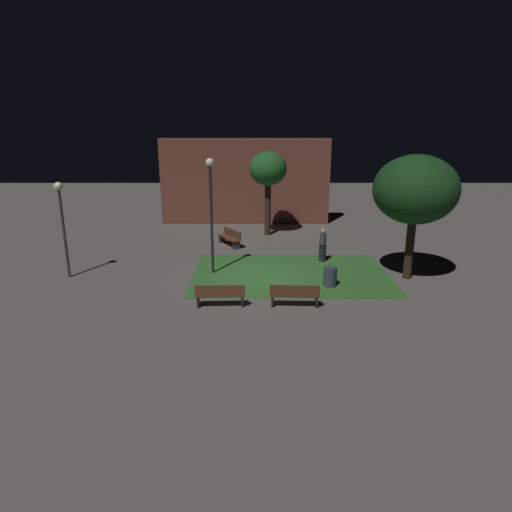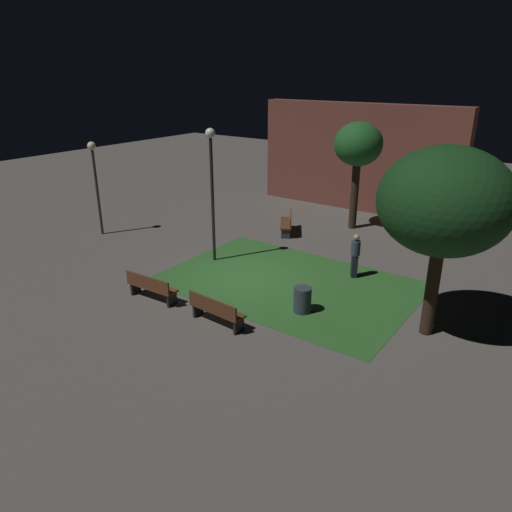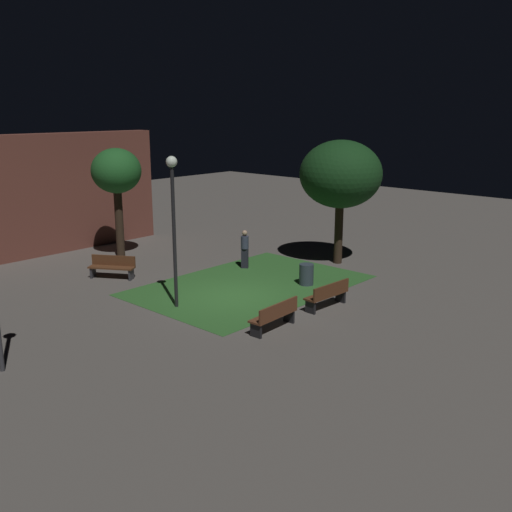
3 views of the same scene
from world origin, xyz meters
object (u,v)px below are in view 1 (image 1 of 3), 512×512
object	(u,v)px
bench_by_lamp	(219,294)
lamp_post_path_center	(60,213)
tree_back_left	(267,170)
tree_left_canopy	(414,190)
bench_front_right	(229,237)
bench_near_trees	(294,294)
trash_bin	(329,277)
lamp_post_plaza_east	(210,198)
pedestrian	(322,244)

from	to	relation	value
bench_by_lamp	lamp_post_path_center	distance (m)	7.90
tree_back_left	tree_left_canopy	distance (m)	9.55
bench_front_right	tree_left_canopy	distance (m)	9.98
lamp_post_path_center	tree_back_left	bearing A→B (deg)	40.20
tree_back_left	bench_by_lamp	bearing A→B (deg)	-100.48
tree_left_canopy	lamp_post_path_center	distance (m)	14.61
bench_by_lamp	bench_near_trees	bearing A→B (deg)	0.00
trash_bin	bench_by_lamp	bearing A→B (deg)	-153.53
bench_near_trees	lamp_post_plaza_east	distance (m)	5.82
bench_near_trees	pedestrian	xyz separation A→B (m)	(1.78, 5.49, 0.37)
tree_left_canopy	trash_bin	world-z (taller)	tree_left_canopy
lamp_post_plaza_east	pedestrian	distance (m)	5.91
bench_near_trees	bench_by_lamp	bearing A→B (deg)	-180.00
bench_front_right	lamp_post_plaza_east	world-z (taller)	lamp_post_plaza_east
bench_by_lamp	tree_back_left	size ratio (longest dim) A/B	0.38
lamp_post_path_center	bench_near_trees	bearing A→B (deg)	-19.08
bench_front_right	tree_back_left	bearing A→B (deg)	49.30
tree_left_canopy	tree_back_left	bearing A→B (deg)	127.45
lamp_post_plaza_east	lamp_post_path_center	bearing A→B (deg)	-175.03
pedestrian	lamp_post_path_center	bearing A→B (deg)	-168.92
bench_near_trees	trash_bin	size ratio (longest dim) A/B	2.26
bench_near_trees	lamp_post_plaza_east	xyz separation A→B (m)	(-3.31, 3.82, 2.88)
tree_back_left	lamp_post_path_center	world-z (taller)	tree_back_left
bench_near_trees	tree_back_left	world-z (taller)	tree_back_left
lamp_post_path_center	pedestrian	distance (m)	11.65
bench_by_lamp	lamp_post_path_center	world-z (taller)	lamp_post_path_center
tree_back_left	lamp_post_plaza_east	distance (m)	7.36
pedestrian	tree_left_canopy	bearing A→B (deg)	-35.62
tree_left_canopy	lamp_post_plaza_east	bearing A→B (deg)	175.23
bench_near_trees	lamp_post_path_center	world-z (taller)	lamp_post_path_center
bench_by_lamp	tree_left_canopy	bearing A→B (deg)	21.84
bench_by_lamp	tree_left_canopy	size ratio (longest dim) A/B	0.35
tree_back_left	tree_left_canopy	world-z (taller)	tree_left_canopy
bench_near_trees	lamp_post_plaza_east	world-z (taller)	lamp_post_plaza_east
bench_near_trees	trash_bin	distance (m)	2.69
bench_by_lamp	tree_back_left	bearing A→B (deg)	79.52
bench_front_right	trash_bin	distance (m)	7.56
bench_by_lamp	pedestrian	size ratio (longest dim) A/B	1.13
tree_left_canopy	trash_bin	bearing A→B (deg)	-164.36
tree_left_canopy	bench_near_trees	bearing A→B (deg)	-148.48
bench_front_right	trash_bin	bearing A→B (deg)	-54.40
bench_by_lamp	trash_bin	bearing A→B (deg)	26.47
lamp_post_path_center	lamp_post_plaza_east	world-z (taller)	lamp_post_plaza_east
tree_left_canopy	pedestrian	world-z (taller)	tree_left_canopy
bench_front_right	tree_left_canopy	xyz separation A→B (m)	(7.87, -5.18, 3.30)
lamp_post_plaza_east	tree_left_canopy	bearing A→B (deg)	-4.77
tree_back_left	pedestrian	xyz separation A→B (m)	(2.50, -5.21, -2.92)
bench_front_right	lamp_post_plaza_east	bearing A→B (deg)	-96.75
tree_back_left	tree_left_canopy	size ratio (longest dim) A/B	0.93
bench_by_lamp	tree_left_canopy	xyz separation A→B (m)	(7.78, 3.12, 3.30)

